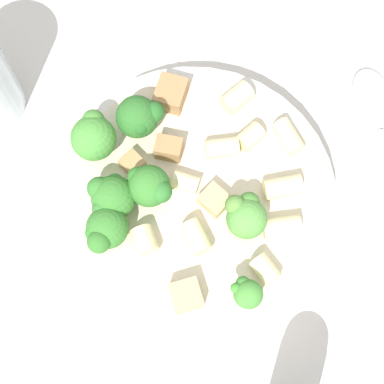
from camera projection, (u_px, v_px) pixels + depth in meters
The scene contains 25 objects.
ground_plane at pixel (192, 207), 0.54m from camera, with size 2.00×2.00×0.00m, color beige.
pasta_bowl at pixel (192, 201), 0.52m from camera, with size 0.23×0.23×0.03m.
broccoli_floret_0 at pixel (149, 186), 0.49m from camera, with size 0.03×0.04×0.04m.
broccoli_floret_1 at pixel (139, 117), 0.51m from camera, with size 0.04×0.03×0.04m.
broccoli_floret_2 at pixel (108, 233), 0.48m from camera, with size 0.04×0.03×0.04m.
broccoli_floret_3 at pixel (244, 295), 0.47m from camera, with size 0.02×0.03×0.03m.
broccoli_floret_4 at pixel (246, 216), 0.49m from camera, with size 0.03×0.04×0.04m.
broccoli_floret_5 at pixel (111, 197), 0.49m from camera, with size 0.04×0.04×0.04m.
broccoli_floret_6 at pixel (94, 136), 0.50m from camera, with size 0.04×0.04×0.04m.
rigatoni_0 at pixel (283, 187), 0.51m from camera, with size 0.02×0.02×0.03m, color beige.
rigatoni_1 at pixel (222, 148), 0.52m from camera, with size 0.02×0.02×0.03m, color beige.
rigatoni_2 at pixel (265, 269), 0.49m from camera, with size 0.02×0.02×0.02m, color beige.
rigatoni_3 at pixel (289, 137), 0.52m from camera, with size 0.02×0.02×0.03m, color beige.
rigatoni_4 at pixel (188, 181), 0.51m from camera, with size 0.01×0.01×0.02m, color beige.
rigatoni_5 at pixel (144, 240), 0.49m from camera, with size 0.02×0.02×0.02m, color beige.
rigatoni_6 at pixel (250, 137), 0.52m from camera, with size 0.02×0.02×0.02m, color beige.
rigatoni_7 at pixel (282, 227), 0.50m from camera, with size 0.02×0.02×0.03m, color beige.
rigatoni_8 at pixel (196, 237), 0.49m from camera, with size 0.02×0.02×0.03m, color beige.
rigatoni_9 at pixel (237, 98), 0.53m from camera, with size 0.02×0.02×0.03m, color beige.
chicken_chunk_0 at pixel (186, 296), 0.48m from camera, with size 0.02×0.02×0.02m, color tan.
chicken_chunk_1 at pixel (132, 163), 0.51m from camera, with size 0.02×0.02×0.01m, color tan.
chicken_chunk_2 at pixel (170, 148), 0.52m from camera, with size 0.02×0.02×0.02m, color #A87A4C.
chicken_chunk_3 at pixel (171, 94), 0.53m from camera, with size 0.03×0.02×0.02m, color #A87A4C.
chicken_chunk_4 at pixel (215, 200), 0.50m from camera, with size 0.02×0.02×0.01m, color tan.
spoon at pixel (382, 122), 0.56m from camera, with size 0.07×0.18×0.01m.
Camera 1 is at (0.07, 0.14, 0.52)m, focal length 60.00 mm.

